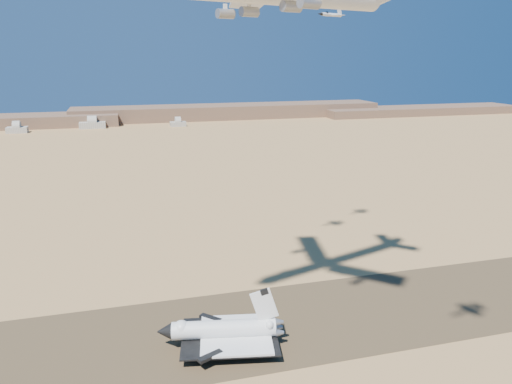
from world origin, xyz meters
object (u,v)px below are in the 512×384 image
object	(u,v)px
shuttle	(223,331)
chase_jet_e	(331,15)
crew_b	(260,352)
chase_jet_d	(288,4)
crew_c	(255,348)
crew_a	(251,347)

from	to	relation	value
shuttle	chase_jet_e	size ratio (longest dim) A/B	2.83
crew_b	chase_jet_d	bearing A→B (deg)	-73.55
chase_jet_d	crew_c	bearing A→B (deg)	-130.58
chase_jet_e	crew_b	bearing A→B (deg)	-150.50
crew_a	crew_b	xyz separation A→B (m)	(1.96, -3.04, 0.02)
crew_c	chase_jet_e	size ratio (longest dim) A/B	0.13
crew_a	crew_b	bearing A→B (deg)	-141.48
chase_jet_d	chase_jet_e	size ratio (longest dim) A/B	1.03
shuttle	chase_jet_d	world-z (taller)	chase_jet_d
shuttle	crew_b	xyz separation A→B (m)	(9.30, -7.55, -3.95)
shuttle	crew_a	bearing A→B (deg)	-20.71
crew_a	chase_jet_e	bearing A→B (deg)	-32.11
shuttle	crew_b	bearing A→B (deg)	-28.20
shuttle	chase_jet_e	bearing A→B (deg)	57.14
chase_jet_d	chase_jet_e	bearing A→B (deg)	20.87
shuttle	chase_jet_e	distance (m)	125.10
shuttle	chase_jet_e	world-z (taller)	chase_jet_e
crew_c	crew_b	bearing A→B (deg)	147.63
crew_c	chase_jet_d	xyz separation A→B (m)	(25.42, 49.13, 100.05)
crew_b	chase_jet_e	world-z (taller)	chase_jet_e
shuttle	chase_jet_d	distance (m)	110.93
crew_c	chase_jet_d	bearing A→B (deg)	-77.59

